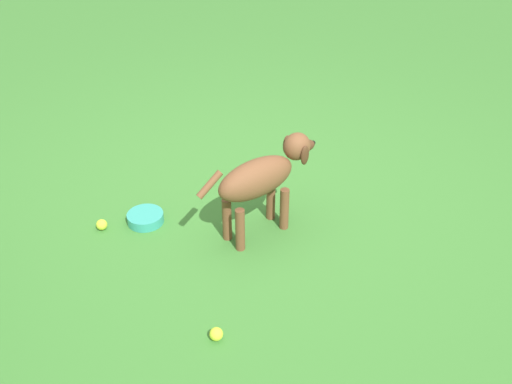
% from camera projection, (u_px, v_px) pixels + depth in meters
% --- Properties ---
extents(ground, '(14.00, 14.00, 0.00)m').
position_uv_depth(ground, '(247.00, 203.00, 3.77)').
color(ground, '#38722D').
extents(dog, '(0.31, 0.82, 0.56)m').
position_uv_depth(dog, '(263.00, 177.00, 3.33)').
color(dog, brown).
rests_on(dog, ground).
extents(tennis_ball_0, '(0.07, 0.07, 0.07)m').
position_uv_depth(tennis_ball_0, '(236.00, 175.00, 3.98)').
color(tennis_ball_0, yellow).
rests_on(tennis_ball_0, ground).
extents(tennis_ball_1, '(0.07, 0.07, 0.07)m').
position_uv_depth(tennis_ball_1, '(216.00, 334.00, 2.80)').
color(tennis_ball_1, '#C5E031').
rests_on(tennis_ball_1, ground).
extents(tennis_ball_2, '(0.07, 0.07, 0.07)m').
position_uv_depth(tennis_ball_2, '(102.00, 225.00, 3.52)').
color(tennis_ball_2, '#C2D633').
rests_on(tennis_ball_2, ground).
extents(water_bowl, '(0.22, 0.22, 0.06)m').
position_uv_depth(water_bowl, '(145.00, 218.00, 3.58)').
color(water_bowl, teal).
rests_on(water_bowl, ground).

